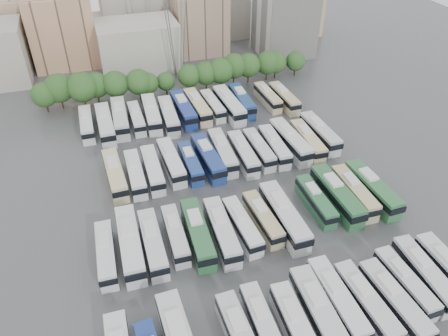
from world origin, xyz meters
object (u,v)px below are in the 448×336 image
object	(u,v)px
apartment_tower	(286,6)
bus_r1_s11	(337,195)
bus_r3_s12	(268,97)
bus_r3_s3	(136,118)
bus_r1_s0	(106,254)
bus_r1_s13	(372,189)
bus_r2_s13	(320,133)
bus_r1_s6	(242,226)
bus_r3_s0	(87,124)
bus_r3_s10	(242,101)
bus_r2_s10	(274,146)
bus_r3_s2	(120,118)
bus_r2_s1	(115,175)
bus_r3_s5	(169,116)
bus_r1_s7	(263,218)
bus_r3_s8	(213,105)
bus_r0_s7	(319,314)
bus_r2_s6	(208,158)
bus_r0_s12	(424,274)
bus_r2_s2	(135,174)
bus_r3_s1	(105,124)
bus_r2_s8	(243,153)
bus_r2_s12	(307,141)
bus_r2_s4	(171,162)
bus_r2_s7	(222,152)
bus_r1_s12	(354,192)
bus_r1_s5	(222,231)
bus_r1_s8	(284,216)
bus_r0_s11	(405,283)
bus_r3_s7	(197,107)
bus_r2_s11	(290,141)
bus_r0_s5	(263,325)
bus_r3_s4	(152,114)
bus_r1_s2	(153,243)
bus_r0_s6	(296,328)
electricity_pylon	(174,2)
bus_r1_s1	(130,244)
bus_r1_s3	(175,235)
bus_r2_s3	(153,169)
bus_r0_s10	(394,302)
bus_r2_s9	(259,149)
bus_r1_s4	(198,233)
bus_r2_s5	(190,163)
bus_r3_s13	(284,98)

from	to	relation	value
apartment_tower	bus_r1_s11	xyz separation A→B (m)	(-18.94, -63.10, -10.96)
bus_r3_s12	bus_r3_s3	bearing A→B (deg)	179.10
bus_r1_s0	bus_r1_s13	world-z (taller)	bus_r1_s13
bus_r2_s13	bus_r1_s6	bearing A→B (deg)	-140.98
bus_r3_s0	bus_r3_s10	bearing A→B (deg)	-0.33
bus_r2_s10	bus_r3_s2	xyz separation A→B (m)	(-26.26, 19.41, 0.25)
bus_r2_s1	bus_r3_s5	world-z (taller)	bus_r3_s5
bus_r1_s7	bus_r3_s8	distance (m)	36.92
apartment_tower	bus_r0_s7	xyz separation A→B (m)	(-32.15, -82.06, -11.03)
bus_r3_s5	bus_r1_s0	bearing A→B (deg)	-112.44
bus_r1_s0	bus_r2_s6	distance (m)	26.58
bus_r0_s12	bus_r1_s6	xyz separation A→B (m)	(-19.67, 16.07, -0.11)
bus_r2_s2	bus_r3_s1	size ratio (longest dim) A/B	0.86
bus_r2_s8	bus_r2_s12	distance (m)	13.17
bus_r1_s13	bus_r3_s5	xyz separation A→B (m)	(-26.60, 34.07, -0.02)
bus_r2_s4	bus_r2_s7	xyz separation A→B (m)	(9.62, 0.06, 0.05)
bus_r1_s12	bus_r1_s5	bearing A→B (deg)	-173.75
bus_r1_s8	bus_r2_s10	world-z (taller)	bus_r1_s8
bus_r1_s12	bus_r2_s4	bearing A→B (deg)	147.94
bus_r0_s11	bus_r3_s7	world-z (taller)	bus_r3_s7
bus_r0_s7	bus_r2_s12	distance (m)	38.84
bus_r0_s7	bus_r0_s12	distance (m)	16.21
bus_r2_s11	bus_r2_s8	bearing A→B (deg)	-177.77
bus_r0_s5	bus_r2_s4	bearing A→B (deg)	96.61
bus_r1_s7	bus_r3_s8	world-z (taller)	bus_r3_s8
bus_r1_s6	bus_r3_s4	xyz separation A→B (m)	(-6.73, 37.26, 0.30)
bus_r2_s10	bus_r1_s6	bearing A→B (deg)	-123.41
bus_r1_s0	bus_r1_s2	xyz separation A→B (m)	(6.51, -0.11, 0.13)
bus_r2_s11	bus_r1_s0	bearing A→B (deg)	-156.26
bus_r2_s12	bus_r3_s7	distance (m)	25.55
bus_r0_s6	bus_r3_s2	xyz separation A→B (m)	(-13.38, 55.68, 0.26)
bus_r2_s4	bus_r3_s2	xyz separation A→B (m)	(-6.71, 18.40, 0.18)
electricity_pylon	bus_r3_s7	xyz separation A→B (m)	(-0.38, -19.27, -16.70)
bus_r1_s1	bus_r2_s2	bearing A→B (deg)	80.35
bus_r0_s12	bus_r1_s6	distance (m)	25.40
bus_r1_s11	bus_r3_s10	world-z (taller)	bus_r1_s11
bus_r1_s3	bus_r0_s12	bearing A→B (deg)	-29.14
bus_r2_s12	bus_r2_s3	bearing A→B (deg)	-177.95
bus_r0_s12	bus_r1_s2	bearing A→B (deg)	155.81
bus_r3_s1	bus_r0_s10	bearing A→B (deg)	-61.78
bus_r2_s9	bus_r3_s2	xyz separation A→B (m)	(-23.17, 19.30, 0.31)
bus_r2_s3	bus_r1_s7	bearing A→B (deg)	-51.20
bus_r1_s4	bus_r2_s7	bearing A→B (deg)	64.80
bus_r3_s7	bus_r3_s12	distance (m)	16.38
bus_r0_s11	bus_r3_s1	size ratio (longest dim) A/B	0.82
apartment_tower	bus_r2_s5	distance (m)	61.85
bus_r0_s10	bus_r3_s7	world-z (taller)	bus_r3_s7
bus_r1_s7	bus_r1_s12	bearing A→B (deg)	0.99
electricity_pylon	bus_r3_s5	world-z (taller)	electricity_pylon
bus_r3_s13	bus_r3_s3	bearing A→B (deg)	176.23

